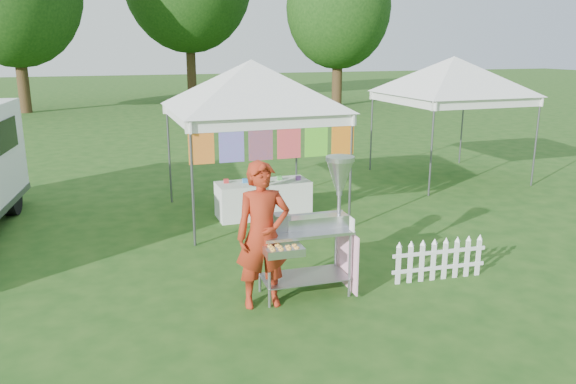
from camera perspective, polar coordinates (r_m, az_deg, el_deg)
name	(u,v)px	position (r m, az deg, el deg)	size (l,w,h in m)	color
ground	(320,282)	(8.08, 3.32, -9.09)	(120.00, 120.00, 0.00)	#1D4814
canopy_main	(251,60)	(10.71, -3.76, 13.22)	(4.24, 4.24, 3.45)	#59595E
canopy_right	(454,57)	(14.48, 16.56, 13.05)	(4.24, 4.24, 3.45)	#59595E
tree_right	(339,8)	(31.62, 5.16, 18.11)	(5.60, 5.60, 8.42)	#382714
donut_cart	(319,216)	(7.37, 3.17, -2.42)	(1.36, 0.88, 1.85)	gray
vendor	(263,235)	(7.06, -2.57, -4.42)	(0.69, 0.45, 1.89)	#9B2713
picket_fence	(439,261)	(8.31, 15.09, -6.76)	(1.44, 0.14, 0.56)	white
display_table	(263,199)	(10.98, -2.53, -0.70)	(1.80, 0.70, 0.69)	white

